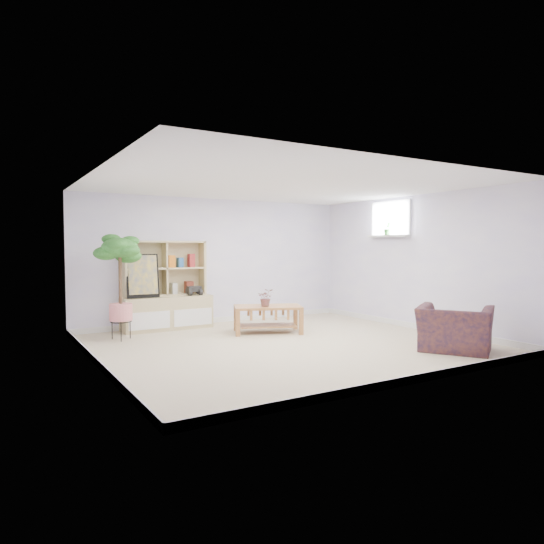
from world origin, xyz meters
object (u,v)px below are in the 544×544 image
floor_tree (120,287)px  armchair (455,326)px  storage_unit (167,285)px  coffee_table (268,319)px

floor_tree → armchair: floor_tree is taller
storage_unit → coffee_table: size_ratio=1.39×
storage_unit → floor_tree: 1.12m
floor_tree → coffee_table: bearing=-15.7°
storage_unit → armchair: 4.85m
coffee_table → armchair: size_ratio=1.16×
storage_unit → floor_tree: size_ratio=0.94×
floor_tree → storage_unit: bearing=31.6°
coffee_table → floor_tree: size_ratio=0.67×
armchair → floor_tree: bearing=17.4°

